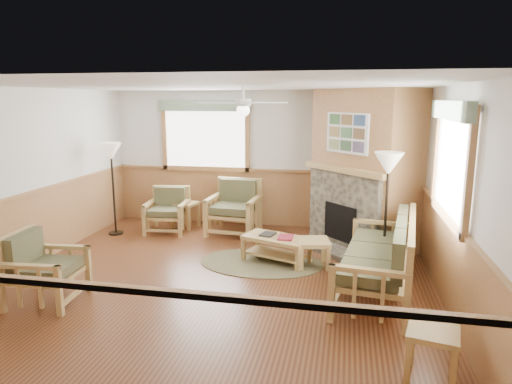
% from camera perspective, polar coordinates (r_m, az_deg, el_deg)
% --- Properties ---
extents(floor, '(6.00, 6.00, 0.01)m').
position_cam_1_polar(floor, '(6.66, -4.64, -10.84)').
color(floor, '#5A2F19').
rests_on(floor, ground).
extents(ceiling, '(6.00, 6.00, 0.01)m').
position_cam_1_polar(ceiling, '(6.17, -5.06, 13.10)').
color(ceiling, white).
rests_on(ceiling, floor).
extents(wall_back, '(6.00, 0.02, 2.70)m').
position_cam_1_polar(wall_back, '(9.16, 0.38, 4.15)').
color(wall_back, silver).
rests_on(wall_back, floor).
extents(wall_front, '(6.00, 0.02, 2.70)m').
position_cam_1_polar(wall_front, '(3.59, -18.39, -8.22)').
color(wall_front, silver).
rests_on(wall_front, floor).
extents(wall_left, '(0.02, 6.00, 2.70)m').
position_cam_1_polar(wall_left, '(7.66, -26.94, 1.44)').
color(wall_left, silver).
rests_on(wall_left, floor).
extents(wall_right, '(0.02, 6.00, 2.70)m').
position_cam_1_polar(wall_right, '(6.16, 23.03, -0.40)').
color(wall_right, silver).
rests_on(wall_right, floor).
extents(wainscot, '(6.00, 6.00, 1.10)m').
position_cam_1_polar(wainscot, '(6.47, -4.72, -6.29)').
color(wainscot, '#A57243').
rests_on(wainscot, floor).
extents(fireplace, '(3.11, 3.11, 2.70)m').
position_cam_1_polar(fireplace, '(8.06, 13.53, 2.81)').
color(fireplace, '#A57243').
rests_on(fireplace, floor).
extents(window_back, '(1.90, 0.16, 1.50)m').
position_cam_1_polar(window_back, '(9.32, -6.45, 11.48)').
color(window_back, white).
rests_on(window_back, wall_back).
extents(window_right, '(0.16, 1.90, 1.50)m').
position_cam_1_polar(window_right, '(5.85, 23.95, 10.60)').
color(window_right, white).
rests_on(window_right, wall_right).
extents(ceiling_fan, '(1.59, 1.59, 0.36)m').
position_cam_1_polar(ceiling_fan, '(6.38, -1.63, 12.72)').
color(ceiling_fan, white).
rests_on(ceiling_fan, ceiling).
extents(sofa, '(2.30, 1.19, 1.01)m').
position_cam_1_polar(sofa, '(6.28, 14.87, -7.66)').
color(sofa, tan).
rests_on(sofa, floor).
extents(armchair_back_left, '(0.82, 0.82, 0.84)m').
position_cam_1_polar(armchair_back_left, '(8.97, -11.07, -2.27)').
color(armchair_back_left, tan).
rests_on(armchair_back_left, floor).
extents(armchair_back_right, '(0.96, 0.96, 1.01)m').
position_cam_1_polar(armchair_back_right, '(8.67, -2.82, -1.96)').
color(armchair_back_right, tan).
rests_on(armchair_back_right, floor).
extents(armchair_left, '(0.87, 0.87, 0.90)m').
position_cam_1_polar(armchair_left, '(6.38, -24.79, -8.56)').
color(armchair_left, tan).
rests_on(armchair_left, floor).
extents(coffee_table, '(1.15, 0.84, 0.41)m').
position_cam_1_polar(coffee_table, '(7.24, 2.56, -7.17)').
color(coffee_table, tan).
rests_on(coffee_table, floor).
extents(end_table_chairs, '(0.55, 0.54, 0.51)m').
position_cam_1_polar(end_table_chairs, '(9.25, -8.79, -2.83)').
color(end_table_chairs, tan).
rests_on(end_table_chairs, floor).
extents(end_table_sofa, '(0.52, 0.51, 0.50)m').
position_cam_1_polar(end_table_sofa, '(4.67, 21.07, -18.53)').
color(end_table_sofa, tan).
rests_on(end_table_sofa, floor).
extents(footstool, '(0.58, 0.58, 0.42)m').
position_cam_1_polar(footstool, '(7.11, 7.13, -7.58)').
color(footstool, tan).
rests_on(footstool, floor).
extents(braided_rug, '(2.40, 2.40, 0.01)m').
position_cam_1_polar(braided_rug, '(7.25, 0.69, -8.81)').
color(braided_rug, brown).
rests_on(braided_rug, floor).
extents(floor_lamp_left, '(0.48, 0.48, 1.75)m').
position_cam_1_polar(floor_lamp_left, '(8.96, -17.41, 0.38)').
color(floor_lamp_left, black).
rests_on(floor_lamp_left, floor).
extents(floor_lamp_right, '(0.49, 0.49, 1.81)m').
position_cam_1_polar(floor_lamp_right, '(6.83, 15.91, -2.66)').
color(floor_lamp_right, black).
rests_on(floor_lamp_right, floor).
extents(book_red, '(0.22, 0.30, 0.03)m').
position_cam_1_polar(book_red, '(7.10, 3.72, -5.56)').
color(book_red, maroon).
rests_on(book_red, coffee_table).
extents(book_dark, '(0.26, 0.31, 0.03)m').
position_cam_1_polar(book_dark, '(7.26, 1.49, -5.19)').
color(book_dark, black).
rests_on(book_dark, coffee_table).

